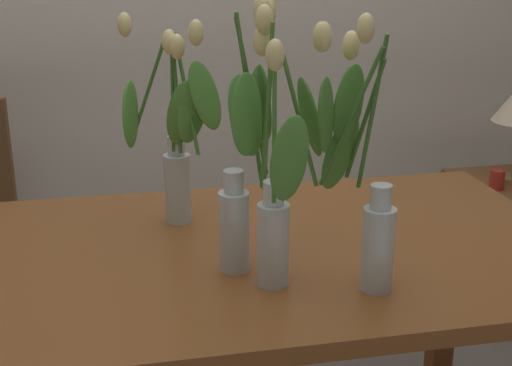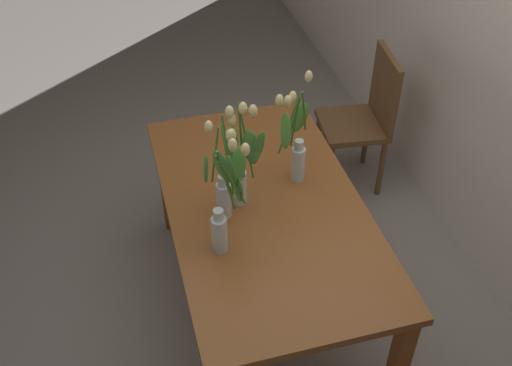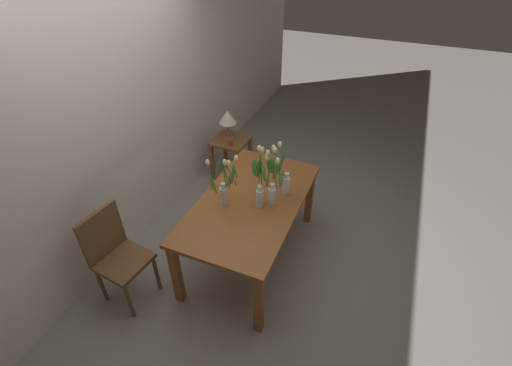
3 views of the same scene
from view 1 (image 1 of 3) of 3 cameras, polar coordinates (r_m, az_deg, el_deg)
name	(u,v)px [view 1 (image 1 of 3)]	position (r m, az deg, el deg)	size (l,w,h in m)	color
dining_table	(245,282)	(1.72, -0.87, -8.02)	(1.60, 0.90, 0.74)	brown
tulip_vase_0	(176,141)	(1.76, -6.50, 3.39)	(0.26, 0.23, 0.53)	silver
tulip_vase_1	(274,176)	(1.43, 1.46, 0.55)	(0.22, 0.19, 0.58)	silver
tulip_vase_2	(243,182)	(1.52, -1.05, 0.10)	(0.13, 0.15, 0.59)	silver
tulip_vase_3	(362,187)	(1.45, 8.60, -0.34)	(0.18, 0.18, 0.56)	silver
pillar_candle	(497,180)	(2.80, 18.93, 0.26)	(0.06, 0.06, 0.07)	#B72D23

